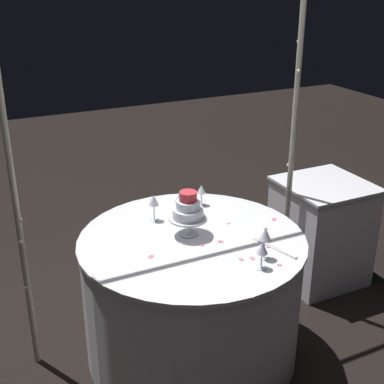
{
  "coord_description": "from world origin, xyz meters",
  "views": [
    {
      "loc": [
        -1.15,
        -2.37,
        2.18
      ],
      "look_at": [
        0.0,
        0.0,
        1.05
      ],
      "focal_mm": 49.65,
      "sensor_mm": 36.0,
      "label": 1
    }
  ],
  "objects_px": {
    "side_table": "(321,231)",
    "wine_glass_0": "(154,201)",
    "decorative_arch": "(168,112)",
    "wine_glass_3": "(201,190)",
    "wine_glass_2": "(265,235)",
    "tiered_cake": "(187,210)",
    "main_table": "(192,296)",
    "wine_glass_1": "(262,249)",
    "cake_knife": "(277,249)",
    "wine_glass_4": "(179,200)"
  },
  "relations": [
    {
      "from": "decorative_arch",
      "to": "side_table",
      "type": "distance_m",
      "value": 1.6
    },
    {
      "from": "main_table",
      "to": "tiered_cake",
      "type": "distance_m",
      "value": 0.54
    },
    {
      "from": "side_table",
      "to": "wine_glass_0",
      "type": "height_order",
      "value": "wine_glass_0"
    },
    {
      "from": "side_table",
      "to": "wine_glass_4",
      "type": "height_order",
      "value": "wine_glass_4"
    },
    {
      "from": "main_table",
      "to": "wine_glass_2",
      "type": "bearing_deg",
      "value": -55.96
    },
    {
      "from": "wine_glass_0",
      "to": "wine_glass_1",
      "type": "xyz_separation_m",
      "value": [
        0.28,
        -0.75,
        -0.01
      ]
    },
    {
      "from": "wine_glass_3",
      "to": "cake_knife",
      "type": "xyz_separation_m",
      "value": [
        0.1,
        -0.7,
        -0.1
      ]
    },
    {
      "from": "main_table",
      "to": "tiered_cake",
      "type": "relative_size",
      "value": 4.87
    },
    {
      "from": "side_table",
      "to": "wine_glass_2",
      "type": "distance_m",
      "value": 1.31
    },
    {
      "from": "wine_glass_2",
      "to": "wine_glass_3",
      "type": "distance_m",
      "value": 0.74
    },
    {
      "from": "wine_glass_3",
      "to": "wine_glass_4",
      "type": "distance_m",
      "value": 0.22
    },
    {
      "from": "wine_glass_2",
      "to": "cake_knife",
      "type": "relative_size",
      "value": 0.61
    },
    {
      "from": "wine_glass_1",
      "to": "wine_glass_2",
      "type": "distance_m",
      "value": 0.11
    },
    {
      "from": "wine_glass_0",
      "to": "side_table",
      "type": "bearing_deg",
      "value": 1.37
    },
    {
      "from": "decorative_arch",
      "to": "main_table",
      "type": "xyz_separation_m",
      "value": [
        0.0,
        -0.31,
        -1.04
      ]
    },
    {
      "from": "main_table",
      "to": "side_table",
      "type": "xyz_separation_m",
      "value": [
        1.22,
        0.34,
        -0.0
      ]
    },
    {
      "from": "main_table",
      "to": "wine_glass_3",
      "type": "bearing_deg",
      "value": 56.65
    },
    {
      "from": "tiered_cake",
      "to": "wine_glass_2",
      "type": "distance_m",
      "value": 0.48
    },
    {
      "from": "wine_glass_1",
      "to": "main_table",
      "type": "bearing_deg",
      "value": 111.92
    },
    {
      "from": "main_table",
      "to": "wine_glass_4",
      "type": "bearing_deg",
      "value": 79.43
    },
    {
      "from": "decorative_arch",
      "to": "wine_glass_3",
      "type": "relative_size",
      "value": 16.31
    },
    {
      "from": "decorative_arch",
      "to": "tiered_cake",
      "type": "relative_size",
      "value": 8.47
    },
    {
      "from": "tiered_cake",
      "to": "wine_glass_1",
      "type": "xyz_separation_m",
      "value": [
        0.18,
        -0.49,
        -0.04
      ]
    },
    {
      "from": "decorative_arch",
      "to": "wine_glass_2",
      "type": "relative_size",
      "value": 12.69
    },
    {
      "from": "wine_glass_1",
      "to": "cake_knife",
      "type": "distance_m",
      "value": 0.24
    },
    {
      "from": "cake_knife",
      "to": "wine_glass_1",
      "type": "bearing_deg",
      "value": -146.68
    },
    {
      "from": "wine_glass_4",
      "to": "cake_knife",
      "type": "distance_m",
      "value": 0.69
    },
    {
      "from": "wine_glass_1",
      "to": "wine_glass_4",
      "type": "height_order",
      "value": "same"
    },
    {
      "from": "tiered_cake",
      "to": "wine_glass_0",
      "type": "bearing_deg",
      "value": 110.67
    },
    {
      "from": "wine_glass_0",
      "to": "wine_glass_2",
      "type": "xyz_separation_m",
      "value": [
        0.35,
        -0.67,
        0.01
      ]
    },
    {
      "from": "wine_glass_0",
      "to": "wine_glass_3",
      "type": "relative_size",
      "value": 1.2
    },
    {
      "from": "wine_glass_0",
      "to": "tiered_cake",
      "type": "bearing_deg",
      "value": -69.33
    },
    {
      "from": "decorative_arch",
      "to": "cake_knife",
      "type": "relative_size",
      "value": 7.7
    },
    {
      "from": "tiered_cake",
      "to": "wine_glass_3",
      "type": "relative_size",
      "value": 1.93
    },
    {
      "from": "wine_glass_1",
      "to": "cake_knife",
      "type": "relative_size",
      "value": 0.52
    },
    {
      "from": "tiered_cake",
      "to": "cake_knife",
      "type": "height_order",
      "value": "tiered_cake"
    },
    {
      "from": "wine_glass_1",
      "to": "cake_knife",
      "type": "bearing_deg",
      "value": 33.32
    },
    {
      "from": "tiered_cake",
      "to": "wine_glass_3",
      "type": "bearing_deg",
      "value": 52.36
    },
    {
      "from": "wine_glass_2",
      "to": "wine_glass_4",
      "type": "distance_m",
      "value": 0.68
    },
    {
      "from": "wine_glass_1",
      "to": "tiered_cake",
      "type": "bearing_deg",
      "value": 110.36
    },
    {
      "from": "wine_glass_2",
      "to": "side_table",
      "type": "bearing_deg",
      "value": 35.74
    },
    {
      "from": "decorative_arch",
      "to": "wine_glass_3",
      "type": "height_order",
      "value": "decorative_arch"
    },
    {
      "from": "side_table",
      "to": "wine_glass_0",
      "type": "distance_m",
      "value": 1.41
    },
    {
      "from": "wine_glass_1",
      "to": "cake_knife",
      "type": "height_order",
      "value": "wine_glass_1"
    },
    {
      "from": "tiered_cake",
      "to": "wine_glass_0",
      "type": "height_order",
      "value": "tiered_cake"
    },
    {
      "from": "wine_glass_0",
      "to": "cake_knife",
      "type": "height_order",
      "value": "wine_glass_0"
    },
    {
      "from": "wine_glass_3",
      "to": "main_table",
      "type": "bearing_deg",
      "value": -123.35
    },
    {
      "from": "wine_glass_0",
      "to": "wine_glass_4",
      "type": "relative_size",
      "value": 1.1
    },
    {
      "from": "wine_glass_0",
      "to": "wine_glass_4",
      "type": "xyz_separation_m",
      "value": [
        0.16,
        -0.02,
        -0.01
      ]
    },
    {
      "from": "decorative_arch",
      "to": "wine_glass_1",
      "type": "distance_m",
      "value": 0.94
    }
  ]
}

